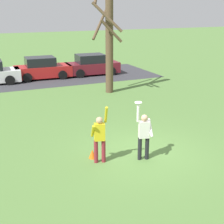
% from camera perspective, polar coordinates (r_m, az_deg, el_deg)
% --- Properties ---
extents(ground_plane, '(120.00, 120.00, 0.00)m').
position_cam_1_polar(ground_plane, '(12.20, 5.53, -7.06)').
color(ground_plane, '#567F3D').
extents(person_catcher, '(0.58, 0.48, 2.08)m').
position_cam_1_polar(person_catcher, '(11.32, 5.59, -3.69)').
color(person_catcher, black).
rests_on(person_catcher, ground_plane).
extents(person_defender, '(0.61, 0.53, 2.04)m').
position_cam_1_polar(person_defender, '(11.06, -2.18, -4.17)').
color(person_defender, maroon).
rests_on(person_defender, ground_plane).
extents(frisbee_disc, '(0.25, 0.25, 0.02)m').
position_cam_1_polar(frisbee_disc, '(10.91, 4.61, 1.66)').
color(frisbee_disc, white).
rests_on(frisbee_disc, person_catcher).
extents(parked_car_red, '(4.16, 2.15, 1.59)m').
position_cam_1_polar(parked_car_red, '(24.97, -12.10, 7.40)').
color(parked_car_red, red).
rests_on(parked_car_red, ground_plane).
extents(parked_car_maroon, '(4.16, 2.15, 1.59)m').
position_cam_1_polar(parked_car_maroon, '(25.92, -3.54, 8.13)').
color(parked_car_maroon, maroon).
rests_on(parked_car_maroon, ground_plane).
extents(parking_strip, '(17.11, 6.40, 0.01)m').
position_cam_1_polar(parking_strip, '(25.14, -11.78, 5.80)').
color(parking_strip, '#38383D').
rests_on(parking_strip, ground_plane).
extents(bare_tree_tall, '(1.78, 2.31, 6.79)m').
position_cam_1_polar(bare_tree_tall, '(19.97, -0.60, 12.75)').
color(bare_tree_tall, brown).
rests_on(bare_tree_tall, ground_plane).
extents(field_cone_orange, '(0.26, 0.26, 0.32)m').
position_cam_1_polar(field_cone_orange, '(11.69, -3.44, -7.30)').
color(field_cone_orange, orange).
rests_on(field_cone_orange, ground_plane).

